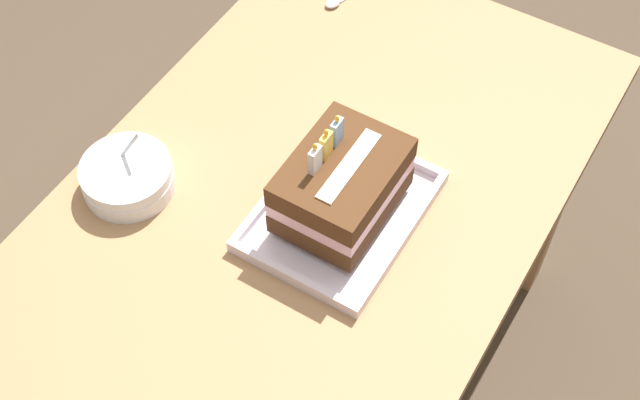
# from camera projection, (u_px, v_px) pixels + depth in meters

# --- Properties ---
(ground_plane) EXTENTS (8.00, 8.00, 0.00)m
(ground_plane) POSITION_uv_depth(u_px,v_px,m) (306.00, 395.00, 1.95)
(ground_plane) COLOR #4C3D2D
(dining_table) EXTENTS (1.19, 0.71, 0.73)m
(dining_table) POSITION_uv_depth(u_px,v_px,m) (301.00, 245.00, 1.45)
(dining_table) COLOR #9E754C
(dining_table) RESTS_ON ground_plane
(foil_tray) EXTENTS (0.29, 0.23, 0.02)m
(foil_tray) POSITION_uv_depth(u_px,v_px,m) (341.00, 212.00, 1.35)
(foil_tray) COLOR silver
(foil_tray) RESTS_ON dining_table
(birthday_cake) EXTENTS (0.19, 0.14, 0.16)m
(birthday_cake) POSITION_uv_depth(u_px,v_px,m) (342.00, 185.00, 1.29)
(birthday_cake) COLOR #4A2C16
(birthday_cake) RESTS_ON foil_tray
(bowl_stack) EXTENTS (0.15, 0.15, 0.11)m
(bowl_stack) POSITION_uv_depth(u_px,v_px,m) (127.00, 177.00, 1.37)
(bowl_stack) COLOR white
(bowl_stack) RESTS_ON dining_table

